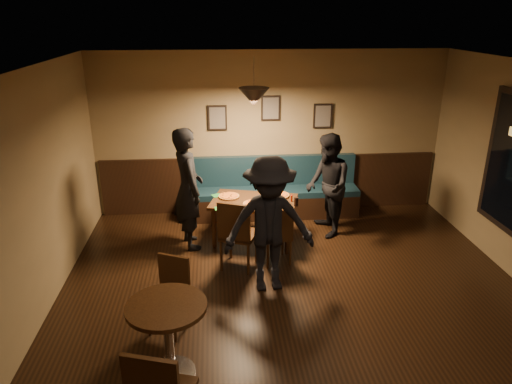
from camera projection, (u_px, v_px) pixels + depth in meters
floor at (304, 327)px, 5.40m from camera, size 7.00×7.00×0.00m
ceiling at (315, 77)px, 4.41m from camera, size 7.00×7.00×0.00m
wall_back at (270, 134)px, 8.16m from camera, size 6.00×0.00×6.00m
wall_left at (9, 225)px, 4.66m from camera, size 0.00×7.00×7.00m
wainscot at (270, 183)px, 8.46m from camera, size 5.88×0.06×1.00m
booth_bench at (272, 189)px, 8.20m from camera, size 3.00×0.60×1.00m
picture_left at (217, 118)px, 7.95m from camera, size 0.32×0.04×0.42m
picture_center at (271, 108)px, 7.97m from camera, size 0.32×0.04×0.42m
picture_right at (323, 116)px, 8.10m from camera, size 0.32×0.04×0.42m
pendant_lamp at (254, 97)px, 6.65m from camera, size 0.44×0.44×0.25m
dining_table at (254, 221)px, 7.33m from camera, size 1.44×1.12×0.68m
chair_near_left at (239, 233)px, 6.52m from camera, size 0.59×0.59×1.03m
chair_near_right at (276, 234)px, 6.68m from camera, size 0.45×0.45×0.87m
diner_left at (188, 189)px, 6.99m from camera, size 0.61×0.77×1.84m
diner_right at (328, 186)px, 7.41m from camera, size 0.67×0.84×1.64m
diner_front at (269, 225)px, 5.88m from camera, size 1.20×0.75×1.77m
pizza_a at (229, 196)px, 7.32m from camera, size 0.38×0.38×0.04m
pizza_b at (254, 204)px, 7.03m from camera, size 0.44×0.44×0.04m
pizza_c at (278, 195)px, 7.36m from camera, size 0.39×0.39×0.04m
soda_glass at (296, 202)px, 6.99m from camera, size 0.08×0.08×0.13m
tabasco_bottle at (292, 198)px, 7.15m from camera, size 0.03×0.03×0.12m
napkin_a at (217, 195)px, 7.39m from camera, size 0.19×0.19×0.01m
napkin_b at (220, 208)px, 6.91m from camera, size 0.15×0.15×0.01m
cutlery_set at (256, 210)px, 6.85m from camera, size 0.18×0.07×0.00m
cafe_table at (169, 341)px, 4.55m from camera, size 0.82×0.82×0.81m
cafe_chair_far at (168, 297)px, 5.21m from camera, size 0.50×0.50×0.86m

